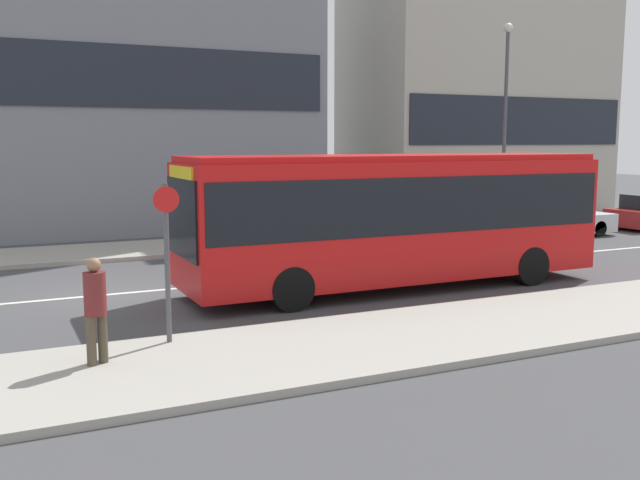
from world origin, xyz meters
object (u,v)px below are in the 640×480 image
Objects in this scene: parked_car_1 at (553,220)px; pedestrian_near_stop at (95,304)px; parked_car_0 at (434,227)px; city_bus at (395,212)px; bus_stop_sign at (167,250)px; street_lamp at (505,107)px.

pedestrian_near_stop reaches higher than parked_car_1.
parked_car_0 is at bearing 179.01° from parked_car_1.
city_bus reaches higher than bus_stop_sign.
city_bus is at bearing 0.50° from pedestrian_near_stop.
parked_car_0 is 0.95× the size of parked_car_1.
parked_car_0 is 5.31m from parked_car_1.
bus_stop_sign is (-6.21, -2.81, -0.14)m from city_bus.
pedestrian_near_stop is 0.61× the size of bus_stop_sign.
city_bus is 2.39× the size of parked_car_0.
parked_car_0 is 15.53m from pedestrian_near_stop.
bus_stop_sign is at bearing -154.07° from city_bus.
city_bus reaches higher than parked_car_1.
city_bus is at bearing -131.59° from parked_car_0.
pedestrian_near_stop is at bearing -150.69° from bus_stop_sign.
parked_car_1 is at bearing 2.27° from pedestrian_near_stop.
bus_stop_sign is at bearing -146.52° from street_lamp.
parked_car_0 is 1.60× the size of bus_stop_sign.
parked_car_1 is 18.56m from bus_stop_sign.
bus_stop_sign is (-11.22, -8.46, 1.12)m from parked_car_0.
street_lamp reaches higher than city_bus.
city_bus is at bearing 24.38° from bus_stop_sign.
pedestrian_near_stop reaches higher than parked_car_0.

